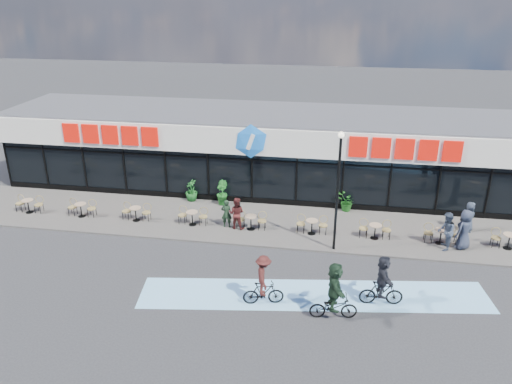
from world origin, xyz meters
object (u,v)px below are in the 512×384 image
pedestrian_a (446,231)px  lamp_post (338,183)px  potted_plant_mid (222,193)px  pedestrian_b (469,217)px  pedestrian_c (465,230)px  cyclist_b (382,282)px  potted_plant_left (191,190)px  patron_left (227,214)px  cyclist_a (334,294)px  patron_right (236,213)px  bistro_set_0 (29,204)px  potted_plant_right (346,202)px

pedestrian_a → lamp_post: bearing=-74.1°
pedestrian_a → potted_plant_mid: bearing=-99.8°
potted_plant_mid → pedestrian_b: 13.00m
pedestrian_c → cyclist_b: bearing=8.5°
potted_plant_left → cyclist_b: (10.06, -8.41, 0.27)m
patron_left → cyclist_a: size_ratio=0.64×
patron_left → pedestrian_a: size_ratio=0.81×
cyclist_b → patron_right: bearing=141.9°
potted_plant_left → potted_plant_mid: (1.82, -0.20, 0.07)m
potted_plant_mid → bistro_set_0: bearing=-164.7°
potted_plant_right → cyclist_b: 8.50m
patron_left → lamp_post: bearing=161.9°
bistro_set_0 → cyclist_b: cyclist_b is taller
patron_left → pedestrian_a: 10.56m
pedestrian_a → cyclist_b: size_ratio=0.87×
patron_left → cyclist_b: cyclist_b is taller
cyclist_a → potted_plant_left: bearing=130.8°
bistro_set_0 → patron_right: (11.52, -0.10, 0.38)m
patron_right → cyclist_b: cyclist_b is taller
potted_plant_left → lamp_post: bearing=-28.4°
pedestrian_a → pedestrian_b: 2.62m
potted_plant_mid → pedestrian_c: (12.29, -3.16, 0.29)m
pedestrian_b → pedestrian_c: size_ratio=0.80×
potted_plant_left → potted_plant_mid: bearing=-6.2°
potted_plant_mid → cyclist_b: bearing=-44.9°
pedestrian_a → cyclist_b: bearing=-26.9°
lamp_post → bistro_set_0: lamp_post is taller
patron_right → patron_left: bearing=-3.1°
potted_plant_right → pedestrian_b: (6.04, -1.43, 0.26)m
patron_left → patron_right: 0.54m
lamp_post → potted_plant_left: size_ratio=4.60×
potted_plant_right → pedestrian_c: size_ratio=0.53×
patron_left → potted_plant_mid: bearing=-75.5°
cyclist_b → pedestrian_b: bearing=56.0°
patron_right → cyclist_a: bearing=132.2°
potted_plant_mid → pedestrian_c: pedestrian_c is taller
potted_plant_right → patron_right: bearing=-150.9°
bistro_set_0 → pedestrian_a: (21.53, -0.63, 0.47)m
potted_plant_right → patron_left: bearing=-153.7°
pedestrian_b → cyclist_a: cyclist_a is taller
potted_plant_right → pedestrian_c: (5.39, -3.34, 0.45)m
lamp_post → pedestrian_a: size_ratio=3.07×
pedestrian_a → cyclist_a: cyclist_a is taller
potted_plant_right → cyclist_a: cyclist_a is taller
potted_plant_mid → cyclist_a: (6.43, -9.37, 0.27)m
pedestrian_a → bistro_set_0: bearing=-85.0°
potted_plant_right → pedestrian_c: 6.36m
bistro_set_0 → patron_left: 10.99m
potted_plant_left → bistro_set_0: bearing=-160.3°
potted_plant_right → pedestrian_b: size_ratio=0.66×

